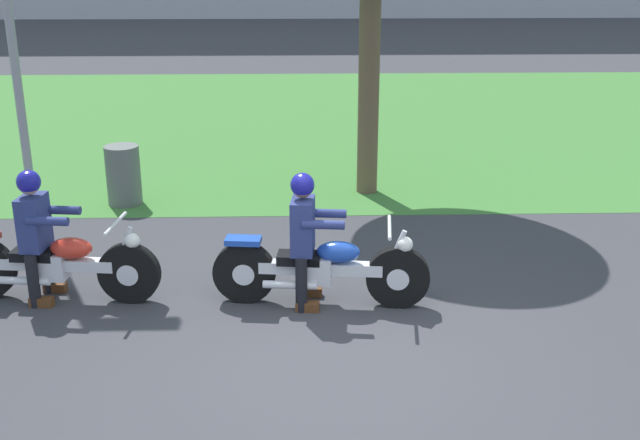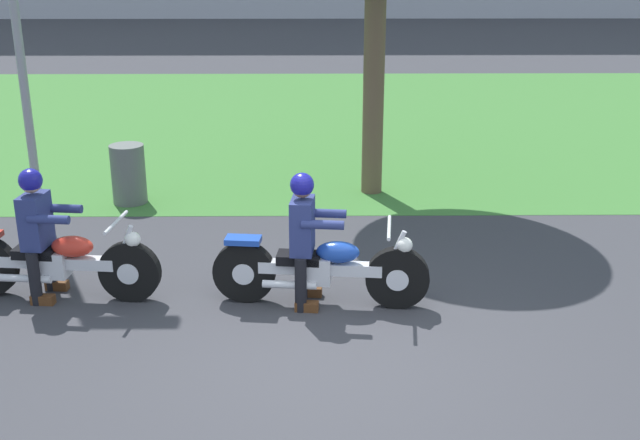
% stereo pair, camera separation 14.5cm
% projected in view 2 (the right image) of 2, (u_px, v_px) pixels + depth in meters
% --- Properties ---
extents(ground, '(120.00, 120.00, 0.00)m').
position_uv_depth(ground, '(338.00, 360.00, 7.11)').
color(ground, '#38383D').
extents(grass_verge, '(60.00, 12.00, 0.01)m').
position_uv_depth(grass_verge, '(323.00, 120.00, 16.45)').
color(grass_verge, '#3D7533').
rests_on(grass_verge, ground).
extents(motorcycle_lead, '(2.22, 0.66, 0.88)m').
position_uv_depth(motorcycle_lead, '(321.00, 269.00, 8.07)').
color(motorcycle_lead, black).
rests_on(motorcycle_lead, ground).
extents(rider_lead, '(0.58, 0.50, 1.40)m').
position_uv_depth(rider_lead, '(304.00, 229.00, 7.95)').
color(rider_lead, black).
rests_on(rider_lead, ground).
extents(motorcycle_follow, '(2.18, 0.66, 0.88)m').
position_uv_depth(motorcycle_follow, '(58.00, 263.00, 8.23)').
color(motorcycle_follow, black).
rests_on(motorcycle_follow, ground).
extents(rider_follow, '(0.58, 0.50, 1.40)m').
position_uv_depth(rider_follow, '(38.00, 224.00, 8.10)').
color(rider_follow, black).
rests_on(rider_follow, ground).
extents(trash_can, '(0.48, 0.48, 0.84)m').
position_uv_depth(trash_can, '(128.00, 174.00, 11.21)').
color(trash_can, '#595E5B').
rests_on(trash_can, ground).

